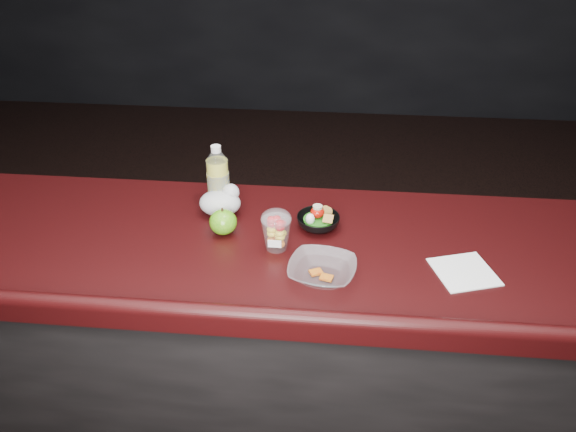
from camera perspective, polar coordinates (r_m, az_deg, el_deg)
The scene contains 8 objects.
counter at distance 2.06m, azimuth -1.62°, elevation -14.41°, with size 4.06×0.71×1.02m.
lemonade_bottle at distance 1.87m, azimuth -7.09°, elevation 3.47°, with size 0.07×0.07×0.22m.
fruit_cup at distance 1.66m, azimuth -1.21°, elevation -1.37°, with size 0.09×0.09×0.13m.
green_apple at distance 1.76m, azimuth -6.60°, elevation -0.60°, with size 0.09×0.09×0.09m.
plastic_bag at distance 1.86m, azimuth -6.78°, elevation 1.46°, with size 0.14×0.11×0.10m.
snack_bowl at distance 1.78m, azimuth 3.05°, elevation -0.48°, with size 0.18×0.18×0.07m.
takeout_bowl at distance 1.57m, azimuth 3.48°, elevation -5.58°, with size 0.22×0.22×0.05m.
paper_napkin at distance 1.68m, azimuth 17.45°, elevation -5.43°, with size 0.16×0.16×0.00m, color white.
Camera 1 is at (0.19, -1.11, 2.00)m, focal length 35.00 mm.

